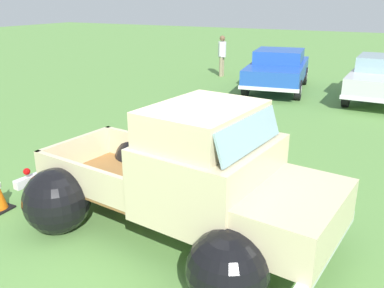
{
  "coord_description": "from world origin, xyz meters",
  "views": [
    {
      "loc": [
        2.7,
        -4.49,
        3.18
      ],
      "look_at": [
        0.0,
        0.66,
        1.09
      ],
      "focal_mm": 38.14,
      "sensor_mm": 36.0,
      "label": 1
    }
  ],
  "objects_px": {
    "show_car_1": "(383,77)",
    "spectator_0": "(222,53)",
    "vintage_pickup_truck": "(193,187)",
    "show_car_0": "(278,68)"
  },
  "relations": [
    {
      "from": "show_car_1",
      "to": "spectator_0",
      "type": "xyz_separation_m",
      "value": [
        -6.39,
        1.66,
        0.19
      ]
    },
    {
      "from": "vintage_pickup_truck",
      "to": "show_car_1",
      "type": "relative_size",
      "value": 1.14
    },
    {
      "from": "show_car_0",
      "to": "show_car_1",
      "type": "relative_size",
      "value": 1.08
    },
    {
      "from": "show_car_1",
      "to": "spectator_0",
      "type": "bearing_deg",
      "value": -103.83
    },
    {
      "from": "vintage_pickup_truck",
      "to": "show_car_0",
      "type": "height_order",
      "value": "vintage_pickup_truck"
    },
    {
      "from": "show_car_1",
      "to": "vintage_pickup_truck",
      "type": "bearing_deg",
      "value": -8.91
    },
    {
      "from": "show_car_1",
      "to": "spectator_0",
      "type": "distance_m",
      "value": 6.6
    },
    {
      "from": "show_car_0",
      "to": "spectator_0",
      "type": "bearing_deg",
      "value": -127.38
    },
    {
      "from": "vintage_pickup_truck",
      "to": "spectator_0",
      "type": "xyz_separation_m",
      "value": [
        -4.69,
        11.69,
        0.22
      ]
    },
    {
      "from": "vintage_pickup_truck",
      "to": "spectator_0",
      "type": "relative_size",
      "value": 2.81
    }
  ]
}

